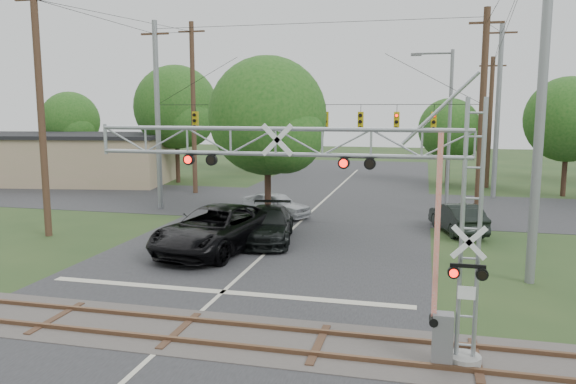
% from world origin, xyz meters
% --- Properties ---
extents(ground, '(160.00, 160.00, 0.00)m').
position_xyz_m(ground, '(0.00, 0.00, 0.00)').
color(ground, '#243B1B').
rests_on(ground, ground).
extents(road_main, '(14.00, 90.00, 0.02)m').
position_xyz_m(road_main, '(0.00, 10.00, 0.01)').
color(road_main, '#27272A').
rests_on(road_main, ground).
extents(road_cross, '(90.00, 12.00, 0.02)m').
position_xyz_m(road_cross, '(0.00, 24.00, 0.01)').
color(road_cross, '#27272A').
rests_on(road_cross, ground).
extents(railroad_track, '(90.00, 3.20, 0.17)m').
position_xyz_m(railroad_track, '(0.00, 2.00, 0.03)').
color(railroad_track, '#443E3B').
rests_on(railroad_track, ground).
extents(crossing_gantry, '(10.04, 0.83, 6.53)m').
position_xyz_m(crossing_gantry, '(4.76, 1.65, 4.06)').
color(crossing_gantry, gray).
rests_on(crossing_gantry, ground).
extents(traffic_signal_span, '(19.34, 0.36, 11.50)m').
position_xyz_m(traffic_signal_span, '(0.85, 20.00, 5.70)').
color(traffic_signal_span, gray).
rests_on(traffic_signal_span, ground).
extents(pickup_black, '(4.55, 7.61, 1.98)m').
position_xyz_m(pickup_black, '(-2.25, 10.81, 0.99)').
color(pickup_black, black).
rests_on(pickup_black, ground).
extents(car_dark, '(3.21, 5.85, 1.61)m').
position_xyz_m(car_dark, '(-0.52, 13.11, 0.80)').
color(car_dark, black).
rests_on(car_dark, ground).
extents(sedan_silver, '(4.63, 3.31, 1.46)m').
position_xyz_m(sedan_silver, '(-1.71, 18.99, 0.73)').
color(sedan_silver, '#A7AAAF').
rests_on(sedan_silver, ground).
extents(suv_dark, '(2.88, 4.86, 1.51)m').
position_xyz_m(suv_dark, '(8.31, 17.25, 0.76)').
color(suv_dark, black).
rests_on(suv_dark, ground).
extents(commercial_building, '(18.86, 11.72, 4.12)m').
position_xyz_m(commercial_building, '(-22.99, 29.77, 2.07)').
color(commercial_building, '#9A8C66').
rests_on(commercial_building, ground).
extents(streetlight, '(2.63, 0.27, 9.86)m').
position_xyz_m(streetlight, '(7.85, 24.90, 5.51)').
color(streetlight, gray).
rests_on(streetlight, ground).
extents(utility_poles, '(24.87, 25.85, 13.73)m').
position_xyz_m(utility_poles, '(2.27, 21.62, 6.19)').
color(utility_poles, '#453020').
rests_on(utility_poles, ground).
extents(treeline, '(57.33, 30.54, 9.83)m').
position_xyz_m(treeline, '(-0.30, 32.54, 5.67)').
color(treeline, '#362318').
rests_on(treeline, ground).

